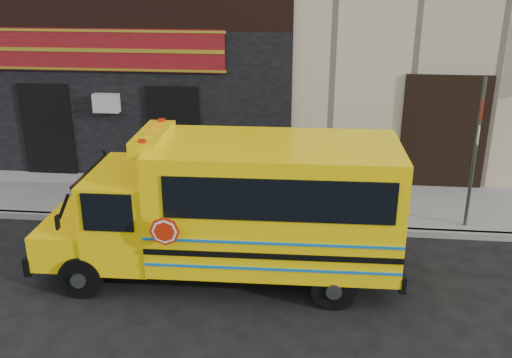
{
  "coord_description": "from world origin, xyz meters",
  "views": [
    {
      "loc": [
        0.59,
        -9.34,
        5.77
      ],
      "look_at": [
        -0.57,
        1.85,
        1.52
      ],
      "focal_mm": 40.0,
      "sensor_mm": 36.0,
      "label": 1
    }
  ],
  "objects": [
    {
      "name": "curb",
      "position": [
        0.0,
        2.6,
        0.07
      ],
      "size": [
        40.0,
        0.2,
        0.15
      ],
      "primitive_type": "cube",
      "color": "gray",
      "rests_on": "ground"
    },
    {
      "name": "sign_pole",
      "position": [
        4.14,
        2.95,
        1.95
      ],
      "size": [
        0.09,
        0.31,
        3.56
      ],
      "color": "#3D443F",
      "rests_on": "ground"
    },
    {
      "name": "ground",
      "position": [
        0.0,
        0.0,
        0.0
      ],
      "size": [
        120.0,
        120.0,
        0.0
      ],
      "primitive_type": "plane",
      "color": "black",
      "rests_on": "ground"
    },
    {
      "name": "cyclist",
      "position": [
        -1.73,
        0.91,
        0.89
      ],
      "size": [
        0.57,
        0.73,
        1.78
      ],
      "primitive_type": "imported",
      "rotation": [
        0.0,
        0.0,
        1.33
      ],
      "color": "#111F34",
      "rests_on": "ground"
    },
    {
      "name": "sidewalk",
      "position": [
        0.0,
        4.1,
        0.07
      ],
      "size": [
        40.0,
        3.0,
        0.15
      ],
      "primitive_type": "cube",
      "color": "slate",
      "rests_on": "ground"
    },
    {
      "name": "school_bus",
      "position": [
        -0.74,
        0.43,
        1.51
      ],
      "size": [
        6.95,
        2.51,
        2.92
      ],
      "color": "black",
      "rests_on": "ground"
    },
    {
      "name": "bicycle",
      "position": [
        -1.66,
        0.99,
        0.58
      ],
      "size": [
        1.99,
        0.88,
        1.16
      ],
      "primitive_type": "imported",
      "rotation": [
        0.0,
        0.0,
        1.39
      ],
      "color": "black",
      "rests_on": "ground"
    }
  ]
}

